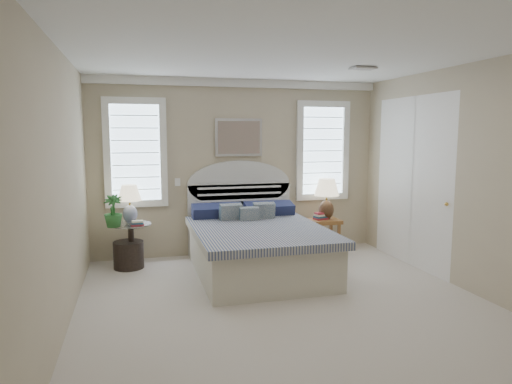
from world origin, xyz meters
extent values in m
cube|color=beige|center=(0.00, 0.00, 0.00)|extent=(4.50, 5.00, 0.01)
cube|color=white|center=(0.00, 0.00, 2.70)|extent=(4.50, 5.00, 0.01)
cube|color=tan|center=(0.00, 2.50, 1.35)|extent=(4.50, 0.02, 2.70)
cube|color=tan|center=(-2.25, 0.00, 1.35)|extent=(0.02, 5.00, 2.70)
cube|color=tan|center=(2.25, 0.00, 1.35)|extent=(0.02, 5.00, 2.70)
cube|color=white|center=(0.00, 2.46, 2.64)|extent=(4.50, 0.08, 0.12)
cube|color=#B2B2B2|center=(1.20, 0.80, 2.68)|extent=(0.30, 0.20, 0.02)
cube|color=white|center=(-0.95, 2.48, 1.15)|extent=(0.08, 0.01, 0.12)
cube|color=#C9E8FF|center=(-1.55, 2.48, 1.60)|extent=(0.90, 0.06, 1.60)
cube|color=#C9E8FF|center=(1.40, 2.48, 1.60)|extent=(0.90, 0.06, 1.60)
cube|color=silver|center=(0.00, 2.46, 1.82)|extent=(0.74, 0.04, 0.58)
cube|color=white|center=(2.23, 1.20, 1.20)|extent=(0.02, 1.80, 2.40)
cube|color=silver|center=(0.00, 1.33, 0.28)|extent=(1.60, 2.10, 0.55)
cube|color=navy|center=(0.00, 1.28, 0.59)|extent=(1.72, 2.15, 0.10)
cube|color=beige|center=(0.00, 2.44, 0.55)|extent=(1.62, 0.08, 1.10)
cube|color=navy|center=(-0.40, 2.16, 0.73)|extent=(0.75, 0.31, 0.23)
cube|color=navy|center=(0.40, 2.16, 0.73)|extent=(0.75, 0.31, 0.23)
cube|color=#2D4965|center=(-0.25, 1.93, 0.71)|extent=(0.33, 0.20, 0.34)
cube|color=#2D4965|center=(0.25, 1.93, 0.71)|extent=(0.33, 0.20, 0.34)
cube|color=#2D4965|center=(0.00, 1.83, 0.69)|extent=(0.28, 0.14, 0.29)
cylinder|color=black|center=(-1.65, 2.05, 0.01)|extent=(0.32, 0.32, 0.03)
cylinder|color=black|center=(-1.65, 2.05, 0.30)|extent=(0.08, 0.08, 0.60)
cylinder|color=silver|center=(-1.65, 2.05, 0.62)|extent=(0.56, 0.56, 0.02)
cube|color=#925A2F|center=(1.30, 2.15, 0.50)|extent=(0.50, 0.40, 0.06)
cube|color=#925A2F|center=(1.30, 2.15, 0.18)|extent=(0.44, 0.34, 0.03)
cube|color=#925A2F|center=(1.10, 2.00, 0.23)|extent=(0.04, 0.04, 0.47)
cube|color=#925A2F|center=(1.10, 2.30, 0.23)|extent=(0.04, 0.04, 0.47)
cube|color=#925A2F|center=(1.50, 2.00, 0.23)|extent=(0.04, 0.04, 0.47)
cube|color=#925A2F|center=(1.50, 2.30, 0.23)|extent=(0.04, 0.04, 0.47)
cylinder|color=black|center=(-1.69, 2.04, 0.19)|extent=(0.46, 0.46, 0.38)
cylinder|color=silver|center=(-1.65, 2.15, 0.64)|extent=(0.14, 0.14, 0.03)
ellipsoid|color=silver|center=(-1.65, 2.15, 0.75)|extent=(0.25, 0.25, 0.25)
cylinder|color=gold|center=(-1.65, 2.15, 0.91)|extent=(0.03, 0.03, 0.09)
cylinder|color=black|center=(1.36, 2.18, 0.55)|extent=(0.15, 0.15, 0.03)
ellipsoid|color=black|center=(1.36, 2.18, 0.67)|extent=(0.28, 0.28, 0.30)
cylinder|color=gold|center=(1.36, 2.18, 0.86)|extent=(0.04, 0.04, 0.11)
imported|color=#38722D|center=(-1.87, 1.87, 0.85)|extent=(0.27, 0.27, 0.44)
cube|color=#9E2733|center=(-1.56, 1.88, 0.64)|extent=(0.18, 0.14, 0.02)
cube|color=navy|center=(-1.56, 1.88, 0.67)|extent=(0.17, 0.13, 0.02)
cube|color=beige|center=(-1.56, 1.88, 0.69)|extent=(0.16, 0.12, 0.02)
cube|color=#9E2733|center=(1.25, 2.15, 0.54)|extent=(0.24, 0.20, 0.03)
cube|color=navy|center=(1.25, 2.15, 0.57)|extent=(0.22, 0.19, 0.03)
cube|color=beige|center=(1.25, 2.15, 0.60)|extent=(0.21, 0.18, 0.03)
cube|color=#9E2733|center=(1.25, 2.15, 0.63)|extent=(0.20, 0.16, 0.03)
camera|label=1|loc=(-1.57, -4.44, 1.88)|focal=32.00mm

